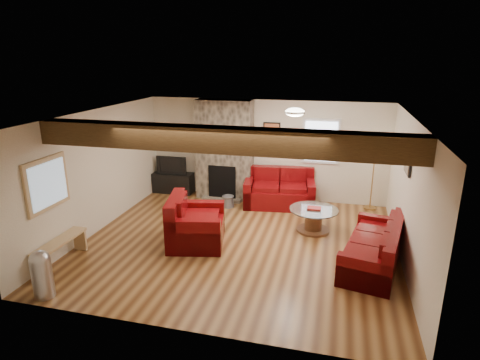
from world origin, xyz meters
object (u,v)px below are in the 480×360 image
Objects in this scene: sofa_three at (373,244)px; loveseat at (279,188)px; floor_lamp at (375,153)px; coffee_table at (313,220)px; armchair_red at (196,220)px; television at (172,165)px; tv_cabinet at (173,183)px.

sofa_three is 1.19× the size of loveseat.
coffee_table is at bearing -126.89° from floor_lamp.
armchair_red is at bearing -140.98° from floor_lamp.
loveseat is 2.94m from television.
floor_lamp is (5.06, 0.02, 0.60)m from television.
floor_lamp reaches higher than armchair_red.
sofa_three is 1.72× the size of armchair_red.
tv_cabinet is (-2.90, 0.30, -0.18)m from loveseat.
floor_lamp is at bearing -63.53° from armchair_red.
tv_cabinet is 0.66× the size of floor_lamp.
tv_cabinet is at bearing 157.00° from coffee_table.
coffee_table is (0.92, -1.32, -0.20)m from loveseat.
sofa_three is at bearing -29.59° from tv_cabinet.
coffee_table is (-1.10, 1.18, -0.14)m from sofa_three.
floor_lamp reaches higher than television.
sofa_three is 2.44× the size of television.
loveseat reaches higher than tv_cabinet.
loveseat is 2.74m from armchair_red.
tv_cabinet is (-4.93, 2.80, -0.12)m from sofa_three.
coffee_table is 1.22× the size of television.
floor_lamp is at bearing 53.11° from coffee_table.
television is 0.51× the size of floor_lamp.
sofa_three is 1.25× the size of floor_lamp.
armchair_red is 1.10× the size of tv_cabinet.
loveseat is 1.58× the size of tv_cabinet.
floor_lamp reaches higher than coffee_table.
television reaches higher than coffee_table.
sofa_three is 1.99× the size of coffee_table.
television reaches higher than armchair_red.
loveseat is 2.37m from floor_lamp.
sofa_three is at bearing -29.59° from television.
loveseat is 1.63m from coffee_table.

